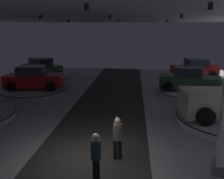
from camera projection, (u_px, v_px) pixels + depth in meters
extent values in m
cube|color=#B2B2B7|center=(89.00, 161.00, 8.88)|extent=(24.00, 44.00, 0.05)
cube|color=#383330|center=(89.00, 161.00, 8.87)|extent=(4.40, 44.00, 0.01)
cylinder|color=black|center=(40.00, 17.00, 13.62)|extent=(0.16, 0.16, 0.22)
cylinder|color=black|center=(69.00, 21.00, 19.50)|extent=(0.16, 0.16, 0.22)
cylinder|color=black|center=(86.00, 7.00, 7.82)|extent=(0.16, 0.16, 0.22)
cylinder|color=black|center=(110.00, 17.00, 13.67)|extent=(0.16, 0.16, 0.22)
cylinder|color=black|center=(118.00, 21.00, 19.50)|extent=(0.16, 0.16, 0.22)
cylinder|color=black|center=(211.00, 6.00, 7.47)|extent=(0.16, 0.16, 0.22)
cylinder|color=black|center=(182.00, 16.00, 12.84)|extent=(0.16, 0.16, 0.22)
cylinder|color=black|center=(167.00, 21.00, 18.71)|extent=(0.16, 0.16, 0.22)
cylinder|color=#B7B7BC|center=(43.00, 76.00, 24.49)|extent=(5.80, 5.80, 0.23)
cylinder|color=black|center=(43.00, 75.00, 24.46)|extent=(5.92, 5.92, 0.05)
cube|color=#2D5638|center=(42.00, 69.00, 24.31)|extent=(4.48, 3.86, 0.90)
cube|color=#2D3842|center=(41.00, 62.00, 24.23)|extent=(2.45, 2.36, 0.70)
cylinder|color=black|center=(60.00, 72.00, 24.24)|extent=(0.69, 0.57, 0.68)
cylinder|color=black|center=(42.00, 75.00, 22.74)|extent=(0.69, 0.57, 0.68)
cylinder|color=black|center=(43.00, 69.00, 26.01)|extent=(0.69, 0.57, 0.68)
cylinder|color=black|center=(26.00, 72.00, 24.52)|extent=(0.69, 0.57, 0.68)
sphere|color=white|center=(59.00, 69.00, 23.38)|extent=(0.18, 0.18, 0.18)
sphere|color=white|center=(51.00, 71.00, 22.64)|extent=(0.18, 0.18, 0.18)
cylinder|color=#B7B7BC|center=(35.00, 90.00, 18.80)|extent=(5.24, 5.24, 0.28)
cylinder|color=black|center=(35.00, 88.00, 18.78)|extent=(5.34, 5.34, 0.05)
cube|color=red|center=(34.00, 80.00, 18.63)|extent=(4.40, 2.35, 0.90)
cube|color=#2D3842|center=(31.00, 71.00, 18.44)|extent=(2.09, 1.80, 0.70)
cylinder|color=black|center=(55.00, 81.00, 19.72)|extent=(0.70, 0.31, 0.68)
cylinder|color=black|center=(50.00, 87.00, 17.78)|extent=(0.70, 0.31, 0.68)
cylinder|color=black|center=(19.00, 81.00, 19.60)|extent=(0.70, 0.31, 0.68)
cylinder|color=black|center=(10.00, 87.00, 17.66)|extent=(0.70, 0.31, 0.68)
sphere|color=white|center=(62.00, 77.00, 19.16)|extent=(0.18, 0.18, 0.18)
sphere|color=white|center=(60.00, 80.00, 18.20)|extent=(0.18, 0.18, 0.18)
cylinder|color=#333338|center=(194.00, 78.00, 23.68)|extent=(5.70, 5.70, 0.25)
cylinder|color=white|center=(194.00, 77.00, 23.65)|extent=(5.81, 5.81, 0.05)
cube|color=red|center=(194.00, 70.00, 23.50)|extent=(4.47, 2.58, 0.90)
cube|color=#2D3842|center=(196.00, 63.00, 23.34)|extent=(2.17, 1.90, 0.70)
cylinder|color=black|center=(184.00, 75.00, 22.46)|extent=(0.71, 0.35, 0.68)
cylinder|color=black|center=(176.00, 72.00, 24.39)|extent=(0.71, 0.35, 0.68)
cylinder|color=black|center=(213.00, 75.00, 22.74)|extent=(0.71, 0.35, 0.68)
cylinder|color=black|center=(203.00, 71.00, 24.67)|extent=(0.71, 0.35, 0.68)
sphere|color=white|center=(175.00, 70.00, 22.80)|extent=(0.18, 0.18, 0.18)
sphere|color=white|center=(172.00, 69.00, 23.75)|extent=(0.18, 0.18, 0.18)
cylinder|color=black|center=(191.00, 102.00, 13.36)|extent=(0.86, 0.33, 0.84)
cylinder|color=black|center=(206.00, 117.00, 11.08)|extent=(0.86, 0.33, 0.84)
cylinder|color=silver|center=(189.00, 92.00, 18.23)|extent=(4.80, 4.80, 0.28)
cylinder|color=black|center=(189.00, 90.00, 18.20)|extent=(4.89, 4.89, 0.05)
cube|color=#2D5638|center=(190.00, 82.00, 18.05)|extent=(4.52, 2.80, 0.90)
cube|color=#2D3842|center=(188.00, 72.00, 17.93)|extent=(2.23, 1.99, 0.70)
cylinder|color=black|center=(210.00, 84.00, 18.55)|extent=(0.71, 0.38, 0.68)
cylinder|color=black|center=(210.00, 90.00, 16.73)|extent=(0.71, 0.38, 0.68)
cylinder|color=black|center=(171.00, 82.00, 19.50)|extent=(0.71, 0.38, 0.68)
cylinder|color=black|center=(168.00, 87.00, 17.68)|extent=(0.71, 0.38, 0.68)
sphere|color=white|center=(220.00, 81.00, 17.80)|extent=(0.18, 0.18, 0.18)
sphere|color=white|center=(221.00, 84.00, 16.89)|extent=(0.18, 0.18, 0.18)
cylinder|color=black|center=(115.00, 149.00, 8.92)|extent=(0.14, 0.14, 0.80)
cylinder|color=black|center=(120.00, 148.00, 8.94)|extent=(0.14, 0.14, 0.80)
cylinder|color=#6B665B|center=(118.00, 132.00, 8.78)|extent=(0.32, 0.32, 0.62)
sphere|color=beige|center=(118.00, 121.00, 8.68)|extent=(0.22, 0.22, 0.22)
cylinder|color=black|center=(95.00, 168.00, 7.69)|extent=(0.14, 0.14, 0.80)
cylinder|color=black|center=(98.00, 170.00, 7.55)|extent=(0.14, 0.14, 0.80)
cylinder|color=#233851|center=(96.00, 150.00, 7.46)|extent=(0.32, 0.32, 0.62)
sphere|color=beige|center=(96.00, 137.00, 7.36)|extent=(0.22, 0.22, 0.22)
cylinder|color=#333338|center=(117.00, 138.00, 10.72)|extent=(0.28, 0.28, 0.04)
cylinder|color=#B2B2B7|center=(117.00, 128.00, 10.61)|extent=(0.07, 0.07, 0.96)
sphere|color=#B2B2B7|center=(117.00, 117.00, 10.50)|extent=(0.10, 0.10, 0.10)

